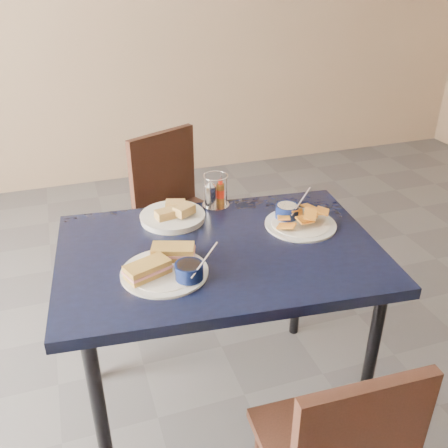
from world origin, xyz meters
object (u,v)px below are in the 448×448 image
object	(u,v)px
bread_basket	(173,216)
sandwich_plate	(167,266)
plantain_plate	(297,219)
condiment_caddy	(214,193)
dining_table	(220,266)
chair_far	(181,201)

from	to	relation	value
bread_basket	sandwich_plate	bearing A→B (deg)	-106.54
plantain_plate	bread_basket	bearing A→B (deg)	158.01
sandwich_plate	condiment_caddy	world-z (taller)	condiment_caddy
dining_table	plantain_plate	bearing A→B (deg)	13.31
chair_far	sandwich_plate	bearing A→B (deg)	-106.00
sandwich_plate	plantain_plate	xyz separation A→B (m)	(0.54, 0.17, -0.00)
chair_far	plantain_plate	world-z (taller)	plantain_plate
dining_table	bread_basket	world-z (taller)	bread_basket
chair_far	condiment_caddy	bearing A→B (deg)	-90.31
dining_table	chair_far	xyz separation A→B (m)	(0.09, 0.93, -0.19)
sandwich_plate	chair_far	bearing A→B (deg)	74.00
chair_far	bread_basket	distance (m)	0.76
chair_far	bread_basket	xyz separation A→B (m)	(-0.19, -0.68, 0.28)
bread_basket	chair_far	bearing A→B (deg)	74.28
sandwich_plate	condiment_caddy	distance (m)	0.51
sandwich_plate	plantain_plate	world-z (taller)	same
chair_far	bread_basket	size ratio (longest dim) A/B	3.47
condiment_caddy	bread_basket	bearing A→B (deg)	-160.41
chair_far	sandwich_plate	size ratio (longest dim) A/B	2.78
sandwich_plate	condiment_caddy	xyz separation A→B (m)	(0.29, 0.41, 0.03)
sandwich_plate	bread_basket	xyz separation A→B (m)	(0.10, 0.35, -0.01)
plantain_plate	chair_far	bearing A→B (deg)	106.01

